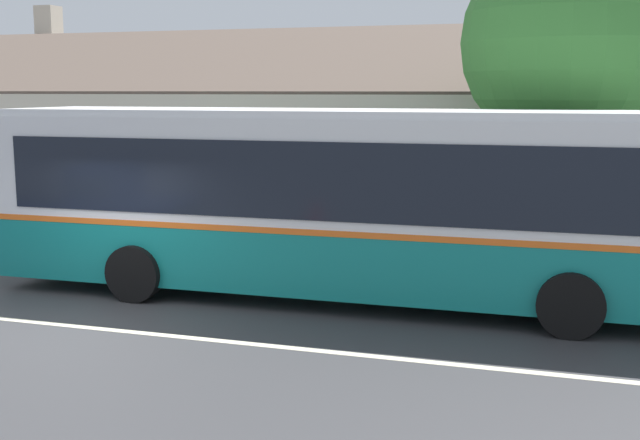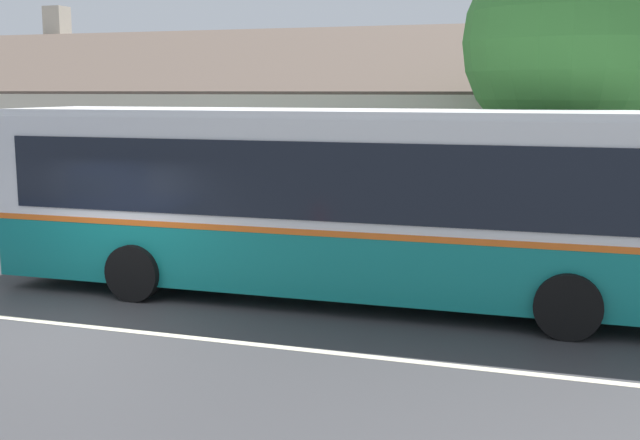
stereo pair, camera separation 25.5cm
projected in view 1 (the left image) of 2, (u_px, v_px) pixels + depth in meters
name	position (u px, v px, depth m)	size (l,w,h in m)	color
ground_plane	(76.00, 326.00, 12.50)	(300.00, 300.00, 0.00)	#38383A
sidewalk_far	(231.00, 250.00, 18.14)	(60.00, 3.00, 0.15)	#9E9E99
lane_divider_stripe	(76.00, 326.00, 12.50)	(60.00, 0.16, 0.01)	beige
community_building	(238.00, 145.00, 25.58)	(28.11, 10.05, 6.55)	beige
transit_bus	(344.00, 199.00, 13.91)	(12.51, 2.90, 3.31)	#147F7A
bench_by_building	(29.00, 222.00, 18.85)	(1.61, 0.51, 0.94)	brown
street_tree_primary	(573.00, 43.00, 16.02)	(4.48, 4.48, 6.82)	#4C3828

